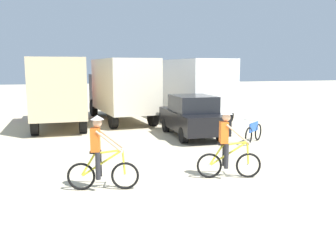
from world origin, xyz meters
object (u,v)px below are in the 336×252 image
(box_truck_cream_rv, at_px, (121,87))
(sedan_parked, at_px, (192,116))
(box_truck_avon_van, at_px, (191,86))
(cyclist_orange_shirt, at_px, (100,156))
(box_truck_tan_camper, at_px, (58,89))
(cyclist_cowboy_hat, at_px, (227,147))
(bicycle_spare, at_px, (254,132))

(box_truck_cream_rv, height_order, sedan_parked, box_truck_cream_rv)
(box_truck_cream_rv, bearing_deg, sedan_parked, -69.08)
(box_truck_avon_van, relative_size, cyclist_orange_shirt, 3.77)
(box_truck_tan_camper, bearing_deg, box_truck_cream_rv, 15.61)
(sedan_parked, height_order, cyclist_cowboy_hat, cyclist_cowboy_hat)
(cyclist_orange_shirt, height_order, bicycle_spare, cyclist_orange_shirt)
(box_truck_tan_camper, xyz_separation_m, sedan_parked, (5.36, -4.47, -0.99))
(box_truck_cream_rv, height_order, box_truck_avon_van, same)
(box_truck_avon_van, xyz_separation_m, cyclist_orange_shirt, (-6.48, -10.90, -1.03))
(box_truck_avon_van, bearing_deg, sedan_parked, -110.63)
(box_truck_tan_camper, distance_m, sedan_parked, 7.05)
(sedan_parked, height_order, cyclist_orange_shirt, cyclist_orange_shirt)
(bicycle_spare, bearing_deg, cyclist_cowboy_hat, -128.34)
(cyclist_cowboy_hat, height_order, bicycle_spare, cyclist_cowboy_hat)
(cyclist_orange_shirt, bearing_deg, box_truck_avon_van, 59.25)
(box_truck_avon_van, height_order, bicycle_spare, box_truck_avon_van)
(bicycle_spare, bearing_deg, sedan_parked, 134.09)
(box_truck_cream_rv, relative_size, cyclist_cowboy_hat, 3.80)
(cyclist_cowboy_hat, bearing_deg, box_truck_avon_van, 73.91)
(box_truck_avon_van, relative_size, bicycle_spare, 4.99)
(sedan_parked, relative_size, cyclist_orange_shirt, 2.34)
(box_truck_tan_camper, relative_size, bicycle_spare, 4.94)
(box_truck_tan_camper, distance_m, cyclist_orange_shirt, 10.35)
(box_truck_cream_rv, relative_size, sedan_parked, 1.63)
(box_truck_cream_rv, bearing_deg, cyclist_orange_shirt, -102.62)
(sedan_parked, height_order, bicycle_spare, sedan_parked)
(cyclist_orange_shirt, bearing_deg, box_truck_tan_camper, 94.42)
(cyclist_cowboy_hat, relative_size, bicycle_spare, 1.33)
(sedan_parked, bearing_deg, bicycle_spare, -45.91)
(box_truck_tan_camper, xyz_separation_m, cyclist_orange_shirt, (0.79, -10.27, -1.03))
(box_truck_cream_rv, distance_m, box_truck_avon_van, 3.99)
(box_truck_avon_van, distance_m, cyclist_orange_shirt, 12.72)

